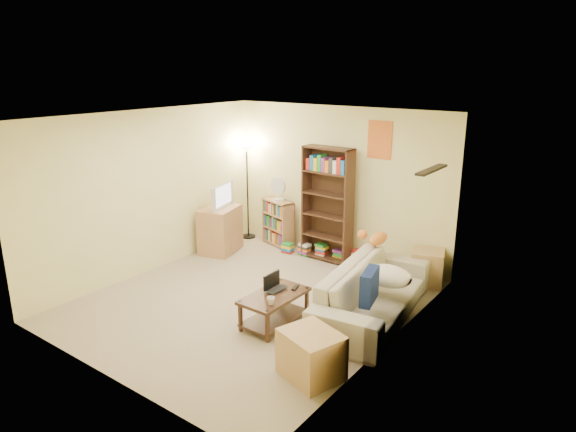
{
  "coord_description": "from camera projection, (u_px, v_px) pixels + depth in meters",
  "views": [
    {
      "loc": [
        4.22,
        -4.9,
        3.12
      ],
      "look_at": [
        0.07,
        0.75,
        1.05
      ],
      "focal_mm": 32.0,
      "sensor_mm": 36.0,
      "label": 1
    }
  ],
  "objects": [
    {
      "name": "side_table",
      "position": [
        427.0,
        267.0,
        7.54
      ],
      "size": [
        0.58,
        0.58,
        0.52
      ],
      "primitive_type": "cube",
      "rotation": [
        0.0,
        0.0,
        0.33
      ],
      "color": "tan",
      "rests_on": "ground"
    },
    {
      "name": "tv_stand",
      "position": [
        220.0,
        230.0,
        8.84
      ],
      "size": [
        0.7,
        0.85,
        0.78
      ],
      "primitive_type": "cube",
      "rotation": [
        0.0,
        0.0,
        0.27
      ],
      "color": "tan",
      "rests_on": "ground"
    },
    {
      "name": "desk_fan",
      "position": [
        279.0,
        188.0,
        8.91
      ],
      "size": [
        0.29,
        0.16,
        0.43
      ],
      "color": "silver",
      "rests_on": "short_bookshelf"
    },
    {
      "name": "laptop",
      "position": [
        280.0,
        291.0,
        6.4
      ],
      "size": [
        0.33,
        0.23,
        0.02
      ],
      "primitive_type": "imported",
      "rotation": [
        0.0,
        0.0,
        1.53
      ],
      "color": "black",
      "rests_on": "coffee_table"
    },
    {
      "name": "tall_bookshelf",
      "position": [
        327.0,
        202.0,
        8.29
      ],
      "size": [
        0.85,
        0.3,
        1.88
      ],
      "rotation": [
        0.0,
        0.0,
        -0.03
      ],
      "color": "#3C2217",
      "rests_on": "ground"
    },
    {
      "name": "laptop_screen",
      "position": [
        272.0,
        280.0,
        6.44
      ],
      "size": [
        0.02,
        0.3,
        0.2
      ],
      "primitive_type": "cube",
      "rotation": [
        0.0,
        0.0,
        -0.01
      ],
      "color": "white",
      "rests_on": "laptop"
    },
    {
      "name": "end_cabinet",
      "position": [
        311.0,
        355.0,
        5.29
      ],
      "size": [
        0.72,
        0.66,
        0.5
      ],
      "primitive_type": "cube",
      "rotation": [
        0.0,
        0.0,
        -0.32
      ],
      "color": "tan",
      "rests_on": "ground"
    },
    {
      "name": "tabby_cat",
      "position": [
        375.0,
        238.0,
        7.29
      ],
      "size": [
        0.53,
        0.24,
        0.18
      ],
      "color": "orange",
      "rests_on": "sofa"
    },
    {
      "name": "television",
      "position": [
        219.0,
        196.0,
        8.67
      ],
      "size": [
        0.77,
        0.47,
        0.41
      ],
      "primitive_type": "imported",
      "rotation": [
        0.0,
        0.0,
        1.85
      ],
      "color": "black",
      "rests_on": "tv_stand"
    },
    {
      "name": "tv_remote",
      "position": [
        295.0,
        288.0,
        6.49
      ],
      "size": [
        0.09,
        0.17,
        0.02
      ],
      "primitive_type": "cube",
      "rotation": [
        0.0,
        0.0,
        0.29
      ],
      "color": "black",
      "rests_on": "coffee_table"
    },
    {
      "name": "mug",
      "position": [
        271.0,
        301.0,
        6.05
      ],
      "size": [
        0.12,
        0.12,
        0.09
      ],
      "primitive_type": "imported",
      "rotation": [
        0.0,
        0.0,
        0.09
      ],
      "color": "white",
      "rests_on": "coffee_table"
    },
    {
      "name": "coffee_table",
      "position": [
        274.0,
        305.0,
        6.36
      ],
      "size": [
        0.51,
        0.91,
        0.4
      ],
      "rotation": [
        0.0,
        0.0,
        -0.01
      ],
      "color": "#3E2817",
      "rests_on": "ground"
    },
    {
      "name": "floor_lamp",
      "position": [
        247.0,
        164.0,
        9.27
      ],
      "size": [
        0.3,
        0.3,
        1.75
      ],
      "color": "black",
      "rests_on": "ground"
    },
    {
      "name": "room",
      "position": [
        249.0,
        186.0,
        6.6
      ],
      "size": [
        4.5,
        4.54,
        2.52
      ],
      "color": "tan",
      "rests_on": "ground"
    },
    {
      "name": "navy_pillow",
      "position": [
        369.0,
        286.0,
        5.99
      ],
      "size": [
        0.23,
        0.46,
        0.39
      ],
      "primitive_type": "cube",
      "rotation": [
        0.0,
        0.0,
        1.81
      ],
      "color": "navy",
      "rests_on": "sofa"
    },
    {
      "name": "sofa",
      "position": [
        373.0,
        292.0,
        6.54
      ],
      "size": [
        2.52,
        1.51,
        0.67
      ],
      "primitive_type": "imported",
      "rotation": [
        0.0,
        0.0,
        1.71
      ],
      "color": "beige",
      "rests_on": "ground"
    },
    {
      "name": "cream_blanket",
      "position": [
        388.0,
        276.0,
        6.44
      ],
      "size": [
        0.61,
        0.44,
        0.26
      ],
      "primitive_type": "ellipsoid",
      "color": "white",
      "rests_on": "sofa"
    },
    {
      "name": "book_stacks",
      "position": [
        323.0,
        252.0,
        8.59
      ],
      "size": [
        1.42,
        0.43,
        0.25
      ],
      "color": "red",
      "rests_on": "ground"
    },
    {
      "name": "short_bookshelf",
      "position": [
        278.0,
        223.0,
        9.15
      ],
      "size": [
        0.69,
        0.43,
        0.82
      ],
      "rotation": [
        0.0,
        0.0,
        -0.3
      ],
      "color": "tan",
      "rests_on": "ground"
    }
  ]
}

